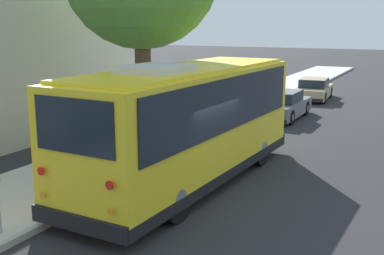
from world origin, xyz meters
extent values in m
plane|color=#28282B|center=(0.00, 0.00, 0.00)|extent=(160.00, 160.00, 0.00)
cube|color=beige|center=(0.00, 3.67, 0.07)|extent=(80.00, 3.57, 0.15)
cube|color=#AAA69D|center=(0.00, 1.82, 0.07)|extent=(80.00, 0.14, 0.15)
cube|color=yellow|center=(0.84, 0.37, 1.76)|extent=(9.15, 2.90, 2.92)
cube|color=black|center=(0.84, 0.37, 0.44)|extent=(9.19, 2.96, 0.28)
cube|color=black|center=(0.84, 0.37, 2.40)|extent=(8.41, 2.96, 1.40)
cube|color=black|center=(5.38, 0.16, 2.40)|extent=(0.13, 2.19, 1.47)
cube|color=black|center=(-3.70, 0.57, 2.50)|extent=(0.12, 2.01, 1.12)
cube|color=black|center=(5.38, 0.16, 3.08)|extent=(0.12, 1.80, 0.22)
cube|color=yellow|center=(0.84, 0.37, 3.26)|extent=(8.58, 2.65, 0.10)
cube|color=silver|center=(-0.78, 0.44, 3.38)|extent=(1.72, 1.49, 0.20)
cube|color=black|center=(5.40, 0.16, 0.48)|extent=(0.21, 2.53, 0.36)
cube|color=black|center=(-3.73, 0.58, 0.48)|extent=(0.21, 2.53, 0.36)
cylinder|color=red|center=(-3.73, 1.48, 1.47)|extent=(0.04, 0.18, 0.18)
cylinder|color=orange|center=(-3.73, 1.48, 0.94)|extent=(0.04, 0.14, 0.14)
cylinder|color=red|center=(-3.81, -0.32, 1.47)|extent=(0.04, 0.18, 0.18)
cylinder|color=orange|center=(-3.81, -0.32, 0.94)|extent=(0.04, 0.14, 0.14)
cube|color=white|center=(5.48, 1.00, 0.65)|extent=(0.05, 0.32, 0.18)
cube|color=white|center=(5.41, -0.67, 0.65)|extent=(0.05, 0.32, 0.18)
cube|color=black|center=(5.14, 1.59, 2.68)|extent=(0.06, 0.10, 0.24)
cylinder|color=black|center=(3.56, 1.35, 0.55)|extent=(1.10, 0.35, 1.09)
cylinder|color=slate|center=(3.56, 1.35, 0.55)|extent=(0.51, 0.34, 0.49)
cylinder|color=black|center=(3.46, -0.85, 0.55)|extent=(1.10, 0.35, 1.09)
cylinder|color=slate|center=(3.46, -0.85, 0.55)|extent=(0.51, 0.34, 0.49)
cylinder|color=black|center=(-1.65, 1.58, 0.55)|extent=(1.10, 0.35, 1.09)
cylinder|color=slate|center=(-1.65, 1.58, 0.55)|extent=(0.51, 0.34, 0.49)
cylinder|color=black|center=(-1.75, -0.61, 0.55)|extent=(1.10, 0.35, 1.09)
cylinder|color=slate|center=(-1.75, -0.61, 0.55)|extent=(0.51, 0.34, 0.49)
cube|color=slate|center=(11.49, 0.74, 0.50)|extent=(4.35, 1.73, 0.66)
cube|color=black|center=(11.38, 0.74, 1.07)|extent=(2.06, 1.48, 0.48)
cube|color=slate|center=(11.38, 0.74, 1.31)|extent=(1.98, 1.44, 0.05)
cube|color=black|center=(13.68, 0.72, 0.27)|extent=(0.09, 1.64, 0.20)
cube|color=black|center=(9.30, 0.76, 0.27)|extent=(0.09, 1.64, 0.20)
cylinder|color=black|center=(12.87, 1.50, 0.34)|extent=(0.68, 0.21, 0.68)
cylinder|color=slate|center=(12.87, 1.50, 0.34)|extent=(0.31, 0.22, 0.30)
cylinder|color=black|center=(12.85, -0.04, 0.34)|extent=(0.68, 0.21, 0.68)
cylinder|color=slate|center=(12.85, -0.04, 0.34)|extent=(0.31, 0.22, 0.30)
cylinder|color=black|center=(10.13, 1.52, 0.34)|extent=(0.68, 0.21, 0.68)
cylinder|color=slate|center=(10.13, 1.52, 0.34)|extent=(0.31, 0.22, 0.30)
cylinder|color=black|center=(10.12, -0.02, 0.34)|extent=(0.68, 0.21, 0.68)
cylinder|color=slate|center=(10.12, -0.02, 0.34)|extent=(0.31, 0.22, 0.30)
cube|color=tan|center=(18.13, 0.78, 0.46)|extent=(4.29, 2.03, 0.61)
cube|color=black|center=(18.02, 0.77, 1.01)|extent=(2.08, 1.64, 0.48)
cube|color=tan|center=(18.02, 0.77, 1.25)|extent=(2.00, 1.60, 0.05)
cube|color=black|center=(20.23, 0.92, 0.25)|extent=(0.19, 1.69, 0.20)
cube|color=black|center=(16.02, 0.63, 0.25)|extent=(0.19, 1.69, 0.20)
cylinder|color=black|center=(19.39, 1.66, 0.31)|extent=(0.63, 0.24, 0.62)
cylinder|color=slate|center=(19.39, 1.66, 0.31)|extent=(0.29, 0.24, 0.28)
cylinder|color=black|center=(19.50, 0.07, 0.31)|extent=(0.63, 0.24, 0.62)
cylinder|color=slate|center=(19.50, 0.07, 0.31)|extent=(0.29, 0.24, 0.28)
cylinder|color=black|center=(16.75, 1.48, 0.31)|extent=(0.63, 0.24, 0.62)
cylinder|color=slate|center=(16.75, 1.48, 0.31)|extent=(0.29, 0.24, 0.28)
cylinder|color=black|center=(16.86, -0.11, 0.31)|extent=(0.63, 0.24, 0.62)
cylinder|color=slate|center=(16.86, -0.11, 0.31)|extent=(0.29, 0.24, 0.28)
cylinder|color=brown|center=(2.87, 3.14, 2.27)|extent=(0.54, 0.54, 4.24)
cylinder|color=gray|center=(-2.83, 2.22, 0.67)|extent=(0.06, 0.06, 1.05)
cube|color=red|center=(-2.83, 2.22, 1.34)|extent=(0.02, 0.22, 0.28)
camera|label=1|loc=(-10.85, -5.63, 4.47)|focal=45.00mm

